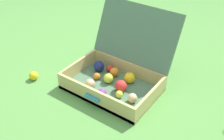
# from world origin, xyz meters

# --- Properties ---
(ground_plane) EXTENTS (16.00, 16.00, 0.00)m
(ground_plane) POSITION_xyz_m (0.00, 0.00, 0.00)
(ground_plane) COLOR #569342
(open_suitcase) EXTENTS (0.63, 0.62, 0.51)m
(open_suitcase) POSITION_xyz_m (0.08, 0.03, 0.11)
(open_suitcase) COLOR #4C7051
(open_suitcase) RESTS_ON ground
(stray_ball_on_grass) EXTENTS (0.07, 0.07, 0.07)m
(stray_ball_on_grass) POSITION_xyz_m (-0.46, -0.29, 0.03)
(stray_ball_on_grass) COLOR yellow
(stray_ball_on_grass) RESTS_ON ground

